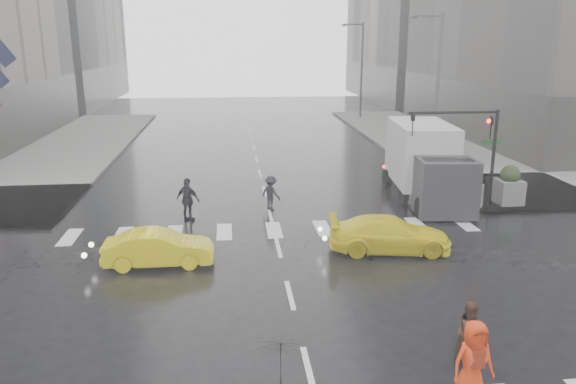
{
  "coord_description": "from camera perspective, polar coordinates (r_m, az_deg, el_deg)",
  "views": [
    {
      "loc": [
        -1.69,
        -15.44,
        7.48
      ],
      "look_at": [
        0.15,
        2.0,
        2.69
      ],
      "focal_mm": 35.0,
      "sensor_mm": 36.0,
      "label": 1
    }
  ],
  "objects": [
    {
      "name": "ground",
      "position": [
        17.24,
        0.21,
        -10.43
      ],
      "size": [
        120.0,
        120.0,
        0.0
      ],
      "primitive_type": "plane",
      "color": "black",
      "rests_on": "ground"
    },
    {
      "name": "sidewalk_ne",
      "position": [
        39.86,
        26.26,
        3.0
      ],
      "size": [
        35.0,
        35.0,
        0.15
      ],
      "primitive_type": "cube",
      "color": "slate",
      "rests_on": "ground"
    },
    {
      "name": "road_markings",
      "position": [
        17.24,
        0.21,
        -10.41
      ],
      "size": [
        18.0,
        48.0,
        0.01
      ],
      "primitive_type": null,
      "color": "silver",
      "rests_on": "ground"
    },
    {
      "name": "traffic_signal_pole",
      "position": [
        26.12,
        18.32,
        5.13
      ],
      "size": [
        4.45,
        0.42,
        4.5
      ],
      "color": "black",
      "rests_on": "ground"
    },
    {
      "name": "street_lamp_near",
      "position": [
        35.81,
        14.78,
        10.75
      ],
      "size": [
        2.15,
        0.22,
        9.0
      ],
      "color": "#59595B",
      "rests_on": "ground"
    },
    {
      "name": "street_lamp_far",
      "position": [
        54.95,
        7.36,
        12.54
      ],
      "size": [
        2.15,
        0.22,
        9.0
      ],
      "color": "#59595B",
      "rests_on": "ground"
    },
    {
      "name": "planter_west",
      "position": [
        26.01,
        13.7,
        0.39
      ],
      "size": [
        1.1,
        1.1,
        1.8
      ],
      "color": "slate",
      "rests_on": "ground"
    },
    {
      "name": "planter_mid",
      "position": [
        26.74,
        17.74,
        0.49
      ],
      "size": [
        1.1,
        1.1,
        1.8
      ],
      "color": "slate",
      "rests_on": "ground"
    },
    {
      "name": "planter_east",
      "position": [
        27.61,
        21.55,
        0.59
      ],
      "size": [
        1.1,
        1.1,
        1.8
      ],
      "color": "slate",
      "rests_on": "ground"
    },
    {
      "name": "pedestrian_black",
      "position": [
        10.44,
        -0.75,
        -18.52
      ],
      "size": [
        1.11,
        1.13,
        2.43
      ],
      "rotation": [
        0.0,
        0.0,
        -0.17
      ],
      "color": "black",
      "rests_on": "ground"
    },
    {
      "name": "pedestrian_brown",
      "position": [
        14.39,
        18.07,
        -13.36
      ],
      "size": [
        0.91,
        0.83,
        1.53
      ],
      "primitive_type": "imported",
      "rotation": [
        0.0,
        0.0,
        0.41
      ],
      "color": "#432518",
      "rests_on": "ground"
    },
    {
      "name": "pedestrian_orange",
      "position": [
        12.85,
        18.29,
        -16.13
      ],
      "size": [
        0.98,
        0.69,
        1.88
      ],
      "rotation": [
        0.0,
        0.0,
        0.1
      ],
      "color": "red",
      "rests_on": "ground"
    },
    {
      "name": "pedestrian_far_a",
      "position": [
        23.98,
        -10.12,
        -0.79
      ],
      "size": [
        1.28,
        1.12,
        1.87
      ],
      "primitive_type": "imported",
      "rotation": [
        0.0,
        0.0,
        2.63
      ],
      "color": "black",
      "rests_on": "ground"
    },
    {
      "name": "pedestrian_far_b",
      "position": [
        25.23,
        -1.75,
        -0.11
      ],
      "size": [
        1.11,
        1.11,
        1.56
      ],
      "primitive_type": "imported",
      "rotation": [
        0.0,
        0.0,
        2.36
      ],
      "color": "black",
      "rests_on": "ground"
    },
    {
      "name": "taxi_mid",
      "position": [
        19.65,
        -13.01,
        -5.59
      ],
      "size": [
        3.7,
        1.32,
        1.22
      ],
      "primitive_type": "imported",
      "rotation": [
        0.0,
        0.0,
        1.58
      ],
      "color": "#FFEC0D",
      "rests_on": "ground"
    },
    {
      "name": "taxi_rear",
      "position": [
        20.72,
        10.3,
        -4.25
      ],
      "size": [
        4.07,
        2.25,
        1.28
      ],
      "primitive_type": "imported",
      "rotation": [
        0.0,
        0.0,
        1.45
      ],
      "color": "#FFEC0D",
      "rests_on": "ground"
    },
    {
      "name": "box_truck",
      "position": [
        27.13,
        13.93,
        3.02
      ],
      "size": [
        2.54,
        6.78,
        3.6
      ],
      "rotation": [
        0.0,
        0.0,
        -0.1
      ],
      "color": "silver",
      "rests_on": "ground"
    }
  ]
}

